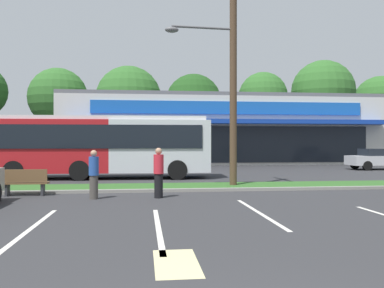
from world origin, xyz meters
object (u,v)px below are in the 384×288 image
pedestrian_by_pole (94,174)px  pedestrian_mid (159,173)px  bus_stop_bench (25,182)px  utility_pole (230,69)px  city_bus (100,145)px  car_0 (378,159)px

pedestrian_by_pole → pedestrian_mid: pedestrian_mid is taller
pedestrian_mid → bus_stop_bench: bearing=-7.9°
utility_pole → pedestrian_mid: utility_pole is taller
city_bus → car_0: size_ratio=2.75×
utility_pole → car_0: size_ratio=2.20×
city_bus → bus_stop_bench: (-1.92, -6.89, -1.26)m
car_0 → pedestrian_mid: 20.27m
bus_stop_bench → pedestrian_by_pole: (2.54, -1.12, 0.32)m
utility_pole → bus_stop_bench: utility_pole is taller
car_0 → pedestrian_mid: size_ratio=2.44×
utility_pole → car_0: utility_pole is taller
city_bus → car_0: city_bus is taller
bus_stop_bench → utility_pole: bearing=-167.3°
utility_pole → pedestrian_by_pole: 7.26m
car_0 → pedestrian_by_pole: bearing=-144.2°
utility_pole → city_bus: bearing=138.7°
city_bus → utility_pole: bearing=-40.1°
city_bus → pedestrian_mid: bearing=-69.6°
bus_stop_bench → pedestrian_by_pole: bearing=156.2°
car_0 → pedestrian_by_pole: pedestrian_by_pole is taller
city_bus → bus_stop_bench: city_bus is taller
car_0 → pedestrian_by_pole: size_ratio=2.55×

